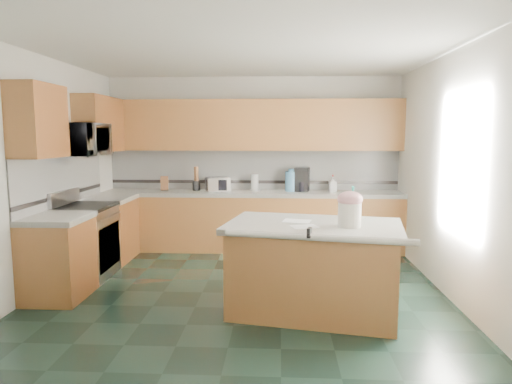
{
  "coord_description": "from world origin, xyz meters",
  "views": [
    {
      "loc": [
        0.43,
        -5.0,
        1.8
      ],
      "look_at": [
        0.15,
        0.35,
        1.12
      ],
      "focal_mm": 32.0,
      "sensor_mm": 36.0,
      "label": 1
    }
  ],
  "objects_px": {
    "treat_jar": "(350,215)",
    "soap_bottle_island": "(353,203)",
    "island_top": "(314,226)",
    "knife_block": "(165,184)",
    "island_base": "(313,271)",
    "toaster_oven": "(218,184)",
    "coffee_maker": "(302,179)"
  },
  "relations": [
    {
      "from": "treat_jar",
      "to": "soap_bottle_island",
      "type": "relative_size",
      "value": 0.68
    },
    {
      "from": "island_top",
      "to": "knife_block",
      "type": "bearing_deg",
      "value": 140.76
    },
    {
      "from": "island_base",
      "to": "toaster_oven",
      "type": "distance_m",
      "value": 2.94
    },
    {
      "from": "knife_block",
      "to": "island_base",
      "type": "bearing_deg",
      "value": -62.57
    },
    {
      "from": "knife_block",
      "to": "toaster_oven",
      "type": "distance_m",
      "value": 0.84
    },
    {
      "from": "knife_block",
      "to": "toaster_oven",
      "type": "relative_size",
      "value": 0.62
    },
    {
      "from": "island_base",
      "to": "knife_block",
      "type": "bearing_deg",
      "value": 140.76
    },
    {
      "from": "coffee_maker",
      "to": "treat_jar",
      "type": "bearing_deg",
      "value": -72.47
    },
    {
      "from": "island_top",
      "to": "coffee_maker",
      "type": "bearing_deg",
      "value": 100.6
    },
    {
      "from": "island_base",
      "to": "knife_block",
      "type": "distance_m",
      "value": 3.4
    },
    {
      "from": "treat_jar",
      "to": "toaster_oven",
      "type": "xyz_separation_m",
      "value": [
        -1.64,
        2.72,
        -0.01
      ]
    },
    {
      "from": "knife_block",
      "to": "coffee_maker",
      "type": "distance_m",
      "value": 2.16
    },
    {
      "from": "island_top",
      "to": "coffee_maker",
      "type": "distance_m",
      "value": 2.6
    },
    {
      "from": "island_base",
      "to": "soap_bottle_island",
      "type": "height_order",
      "value": "soap_bottle_island"
    },
    {
      "from": "island_top",
      "to": "treat_jar",
      "type": "xyz_separation_m",
      "value": [
        0.33,
        -0.16,
        0.15
      ]
    },
    {
      "from": "island_base",
      "to": "toaster_oven",
      "type": "xyz_separation_m",
      "value": [
        -1.31,
        2.56,
        0.59
      ]
    },
    {
      "from": "island_base",
      "to": "coffee_maker",
      "type": "distance_m",
      "value": 2.68
    },
    {
      "from": "island_base",
      "to": "island_top",
      "type": "distance_m",
      "value": 0.46
    },
    {
      "from": "toaster_oven",
      "to": "coffee_maker",
      "type": "xyz_separation_m",
      "value": [
        1.32,
        0.03,
        0.08
      ]
    },
    {
      "from": "island_base",
      "to": "treat_jar",
      "type": "xyz_separation_m",
      "value": [
        0.33,
        -0.16,
        0.61
      ]
    },
    {
      "from": "island_base",
      "to": "soap_bottle_island",
      "type": "bearing_deg",
      "value": 41.96
    },
    {
      "from": "treat_jar",
      "to": "knife_block",
      "type": "distance_m",
      "value": 3.68
    },
    {
      "from": "toaster_oven",
      "to": "soap_bottle_island",
      "type": "bearing_deg",
      "value": -73.39
    },
    {
      "from": "knife_block",
      "to": "coffee_maker",
      "type": "xyz_separation_m",
      "value": [
        2.16,
        0.03,
        0.07
      ]
    },
    {
      "from": "soap_bottle_island",
      "to": "knife_block",
      "type": "bearing_deg",
      "value": 136.48
    },
    {
      "from": "island_top",
      "to": "coffee_maker",
      "type": "height_order",
      "value": "coffee_maker"
    },
    {
      "from": "treat_jar",
      "to": "toaster_oven",
      "type": "bearing_deg",
      "value": 107.42
    },
    {
      "from": "knife_block",
      "to": "toaster_oven",
      "type": "height_order",
      "value": "knife_block"
    },
    {
      "from": "coffee_maker",
      "to": "island_top",
      "type": "bearing_deg",
      "value": -79.24
    },
    {
      "from": "island_base",
      "to": "knife_block",
      "type": "relative_size",
      "value": 7.36
    },
    {
      "from": "coffee_maker",
      "to": "knife_block",
      "type": "bearing_deg",
      "value": -168.33
    },
    {
      "from": "treat_jar",
      "to": "knife_block",
      "type": "bearing_deg",
      "value": 118.75
    }
  ]
}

